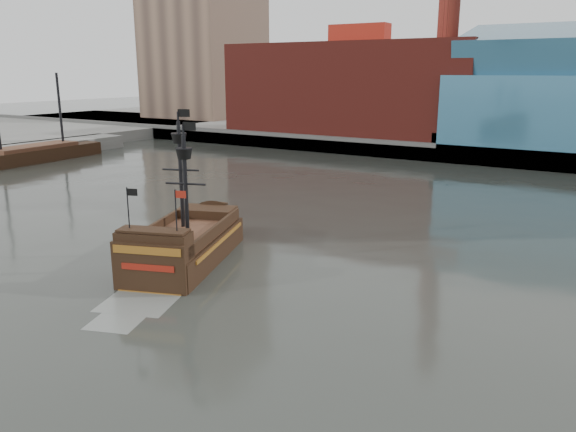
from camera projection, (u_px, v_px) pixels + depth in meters
The scene contains 6 objects.
ground at pixel (125, 349), 26.03m from camera, with size 400.00×400.00×0.00m, color #282A25.
promenade_far at pixel (514, 137), 101.48m from camera, with size 220.00×60.00×2.00m, color slate.
seawall at pixel (472, 155), 77.13m from camera, with size 220.00×1.00×2.60m, color #4C4C49.
pier at pixel (1, 154), 80.05m from camera, with size 6.00×40.00×2.00m, color slate.
pirate_ship at pixel (185, 249), 37.62m from camera, with size 8.96×15.08×10.84m.
docked_vessel at pixel (35, 155), 79.90m from camera, with size 5.90×20.78×13.96m.
Camera 1 is at (18.88, -16.12, 12.52)m, focal length 35.00 mm.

